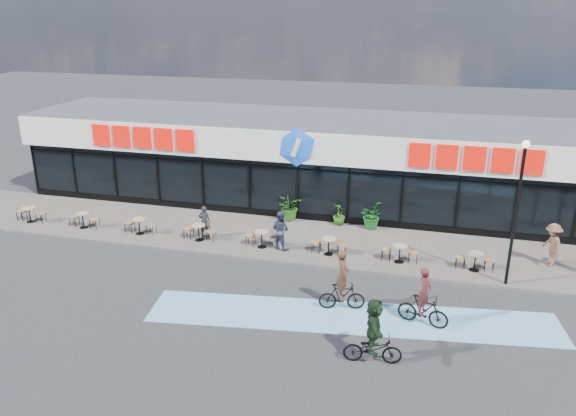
{
  "coord_description": "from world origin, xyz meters",
  "views": [
    {
      "loc": [
        6.21,
        -18.31,
        10.09
      ],
      "look_at": [
        0.43,
        3.5,
        1.92
      ],
      "focal_mm": 35.0,
      "sensor_mm": 36.0,
      "label": 1
    }
  ],
  "objects_px": {
    "potted_plant_mid": "(339,214)",
    "pedestrian_a": "(552,245)",
    "lamp_post": "(517,202)",
    "bistro_set_0": "(31,212)",
    "patron_right": "(280,230)",
    "cyclist_b": "(423,305)",
    "potted_plant_right": "(371,215)",
    "cyclist_a": "(342,287)",
    "potted_plant_left": "(288,207)",
    "patron_left": "(205,221)"
  },
  "relations": [
    {
      "from": "potted_plant_mid",
      "to": "pedestrian_a",
      "type": "xyz_separation_m",
      "value": [
        9.07,
        -2.24,
        0.37
      ]
    },
    {
      "from": "lamp_post",
      "to": "potted_plant_mid",
      "type": "relative_size",
      "value": 5.31
    },
    {
      "from": "bistro_set_0",
      "to": "pedestrian_a",
      "type": "relative_size",
      "value": 0.86
    },
    {
      "from": "pedestrian_a",
      "to": "patron_right",
      "type": "bearing_deg",
      "value": -101.53
    },
    {
      "from": "cyclist_b",
      "to": "potted_plant_right",
      "type": "bearing_deg",
      "value": 108.75
    },
    {
      "from": "lamp_post",
      "to": "cyclist_b",
      "type": "bearing_deg",
      "value": -129.34
    },
    {
      "from": "patron_right",
      "to": "cyclist_a",
      "type": "relative_size",
      "value": 0.77
    },
    {
      "from": "patron_right",
      "to": "potted_plant_right",
      "type": "bearing_deg",
      "value": -114.66
    },
    {
      "from": "potted_plant_right",
      "to": "cyclist_b",
      "type": "bearing_deg",
      "value": -71.25
    },
    {
      "from": "pedestrian_a",
      "to": "lamp_post",
      "type": "bearing_deg",
      "value": -58.44
    },
    {
      "from": "potted_plant_mid",
      "to": "cyclist_b",
      "type": "bearing_deg",
      "value": -62.2
    },
    {
      "from": "potted_plant_mid",
      "to": "cyclist_a",
      "type": "bearing_deg",
      "value": -79.32
    },
    {
      "from": "potted_plant_mid",
      "to": "patron_right",
      "type": "xyz_separation_m",
      "value": [
        -1.97,
        -3.47,
        0.35
      ]
    },
    {
      "from": "potted_plant_left",
      "to": "patron_left",
      "type": "height_order",
      "value": "patron_left"
    },
    {
      "from": "potted_plant_right",
      "to": "patron_left",
      "type": "bearing_deg",
      "value": -157.16
    },
    {
      "from": "bistro_set_0",
      "to": "patron_left",
      "type": "distance_m",
      "value": 9.01
    },
    {
      "from": "potted_plant_left",
      "to": "cyclist_a",
      "type": "relative_size",
      "value": 0.61
    },
    {
      "from": "potted_plant_right",
      "to": "cyclist_b",
      "type": "distance_m",
      "value": 8.46
    },
    {
      "from": "lamp_post",
      "to": "cyclist_a",
      "type": "distance_m",
      "value": 7.11
    },
    {
      "from": "lamp_post",
      "to": "potted_plant_mid",
      "type": "xyz_separation_m",
      "value": [
        -7.22,
        4.41,
        -2.76
      ]
    },
    {
      "from": "lamp_post",
      "to": "cyclist_b",
      "type": "relative_size",
      "value": 2.68
    },
    {
      "from": "patron_left",
      "to": "patron_right",
      "type": "relative_size",
      "value": 0.86
    },
    {
      "from": "patron_right",
      "to": "pedestrian_a",
      "type": "xyz_separation_m",
      "value": [
        11.04,
        1.23,
        0.03
      ]
    },
    {
      "from": "patron_left",
      "to": "patron_right",
      "type": "bearing_deg",
      "value": 168.57
    },
    {
      "from": "bistro_set_0",
      "to": "potted_plant_mid",
      "type": "relative_size",
      "value": 1.47
    },
    {
      "from": "potted_plant_left",
      "to": "potted_plant_mid",
      "type": "relative_size",
      "value": 1.3
    },
    {
      "from": "lamp_post",
      "to": "pedestrian_a",
      "type": "xyz_separation_m",
      "value": [
        1.86,
        2.17,
        -2.38
      ]
    },
    {
      "from": "potted_plant_right",
      "to": "potted_plant_mid",
      "type": "bearing_deg",
      "value": 178.71
    },
    {
      "from": "potted_plant_right",
      "to": "pedestrian_a",
      "type": "height_order",
      "value": "pedestrian_a"
    },
    {
      "from": "potted_plant_mid",
      "to": "cyclist_a",
      "type": "relative_size",
      "value": 0.46
    },
    {
      "from": "potted_plant_left",
      "to": "potted_plant_mid",
      "type": "height_order",
      "value": "potted_plant_left"
    },
    {
      "from": "patron_right",
      "to": "cyclist_b",
      "type": "height_order",
      "value": "cyclist_b"
    },
    {
      "from": "cyclist_a",
      "to": "cyclist_b",
      "type": "height_order",
      "value": "cyclist_a"
    },
    {
      "from": "potted_plant_mid",
      "to": "patron_left",
      "type": "bearing_deg",
      "value": -151.61
    },
    {
      "from": "potted_plant_left",
      "to": "patron_right",
      "type": "distance_m",
      "value": 3.51
    },
    {
      "from": "lamp_post",
      "to": "patron_right",
      "type": "distance_m",
      "value": 9.54
    },
    {
      "from": "potted_plant_mid",
      "to": "patron_left",
      "type": "distance_m",
      "value": 6.43
    },
    {
      "from": "bistro_set_0",
      "to": "potted_plant_right",
      "type": "distance_m",
      "value": 16.53
    },
    {
      "from": "cyclist_a",
      "to": "patron_right",
      "type": "bearing_deg",
      "value": 128.81
    },
    {
      "from": "patron_left",
      "to": "cyclist_b",
      "type": "distance_m",
      "value": 11.08
    },
    {
      "from": "patron_right",
      "to": "cyclist_b",
      "type": "bearing_deg",
      "value": 164.39
    },
    {
      "from": "lamp_post",
      "to": "patron_right",
      "type": "xyz_separation_m",
      "value": [
        -9.18,
        0.94,
        -2.41
      ]
    },
    {
      "from": "pedestrian_a",
      "to": "cyclist_a",
      "type": "distance_m",
      "value": 9.39
    },
    {
      "from": "potted_plant_right",
      "to": "lamp_post",
      "type": "bearing_deg",
      "value": -37.52
    },
    {
      "from": "patron_right",
      "to": "lamp_post",
      "type": "bearing_deg",
      "value": -165.07
    },
    {
      "from": "potted_plant_left",
      "to": "cyclist_b",
      "type": "relative_size",
      "value": 0.66
    },
    {
      "from": "cyclist_a",
      "to": "cyclist_b",
      "type": "bearing_deg",
      "value": -6.6
    },
    {
      "from": "potted_plant_mid",
      "to": "potted_plant_right",
      "type": "xyz_separation_m",
      "value": [
        1.52,
        -0.03,
        0.12
      ]
    },
    {
      "from": "patron_right",
      "to": "potted_plant_mid",
      "type": "bearing_deg",
      "value": -98.76
    },
    {
      "from": "lamp_post",
      "to": "patron_left",
      "type": "bearing_deg",
      "value": 174.0
    }
  ]
}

